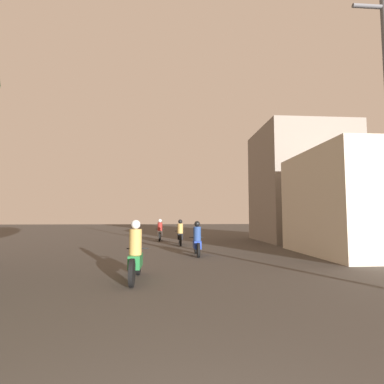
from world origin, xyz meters
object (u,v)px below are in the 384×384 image
at_px(motorcycle_green, 136,256).
at_px(building_right_near, 370,203).
at_px(motorcycle_black, 180,235).
at_px(motorcycle_blue, 197,242).
at_px(building_right_far, 301,185).
at_px(motorcycle_silver, 160,232).

height_order(motorcycle_green, building_right_near, building_right_near).
height_order(motorcycle_black, building_right_near, building_right_near).
xyz_separation_m(motorcycle_green, building_right_near, (9.63, 4.49, 1.62)).
distance_m(motorcycle_black, building_right_near, 9.66).
bearing_deg(motorcycle_blue, building_right_far, 42.34).
bearing_deg(motorcycle_green, building_right_far, 50.27).
bearing_deg(motorcycle_blue, motorcycle_green, -112.57).
bearing_deg(motorcycle_green, motorcycle_black, 81.22).
xyz_separation_m(motorcycle_black, motorcycle_silver, (-1.27, 3.15, -0.00)).
distance_m(motorcycle_green, motorcycle_silver, 12.57).
xyz_separation_m(motorcycle_black, building_right_far, (8.30, 2.28, 3.19)).
bearing_deg(motorcycle_silver, building_right_far, -7.79).
bearing_deg(motorcycle_silver, motorcycle_blue, -79.36).
relative_size(motorcycle_blue, building_right_far, 0.24).
bearing_deg(motorcycle_green, motorcycle_silver, 89.19).
relative_size(motorcycle_black, motorcycle_silver, 1.09).
height_order(motorcycle_black, motorcycle_silver, motorcycle_black).
bearing_deg(building_right_far, building_right_near, -91.30).
bearing_deg(motorcycle_silver, motorcycle_black, -70.66).
bearing_deg(motorcycle_blue, building_right_near, -1.61).
relative_size(motorcycle_black, building_right_near, 0.35).
bearing_deg(motorcycle_green, motorcycle_blue, 67.04).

